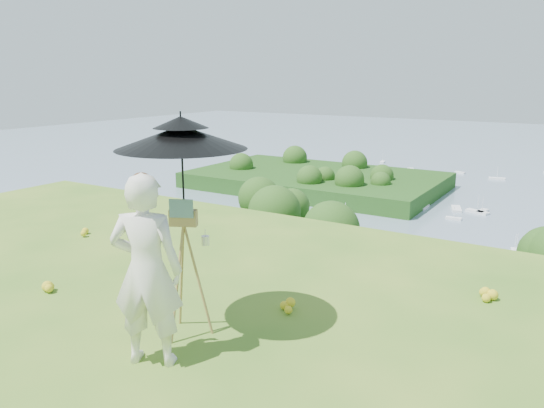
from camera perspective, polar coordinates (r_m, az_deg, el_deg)
The scene contains 9 objects.
shoreline_tier at distance 85.81m, azimuth 26.04°, elevation -14.60°, with size 170.00×28.00×8.00m, color #706959.
peninsula at distance 178.36m, azimuth 4.77°, elevation 3.38°, with size 90.00×60.00×12.00m, color #1B3D10, non-canonical shape.
slope_trees at distance 40.77m, azimuth 22.81°, elevation -13.09°, with size 110.00×50.00×6.00m, color #275018, non-canonical shape.
harbor_town at distance 83.09m, azimuth 26.51°, elevation -10.62°, with size 110.00×22.00×5.00m, color beige, non-canonical shape.
moored_boats at distance 167.36m, azimuth 25.14°, elevation -0.19°, with size 140.00×140.00×0.70m, color white, non-canonical shape.
painter at distance 4.92m, azimuth -13.33°, elevation -7.01°, with size 0.65×0.43×1.80m, color silver.
field_easel at distance 5.44m, azimuth -9.30°, elevation -6.77°, with size 0.55×0.55×1.44m, color #AD8848, non-canonical shape.
sun_umbrella at distance 5.21m, azimuth -9.61°, elevation 3.83°, with size 1.27×1.27×1.09m, color black, non-canonical shape.
painter_cap at distance 4.69m, azimuth -13.90°, elevation 2.72°, with size 0.19×0.23×0.10m, color #CC7080, non-canonical shape.
Camera 1 is at (4.49, -1.50, 2.60)m, focal length 35.00 mm.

